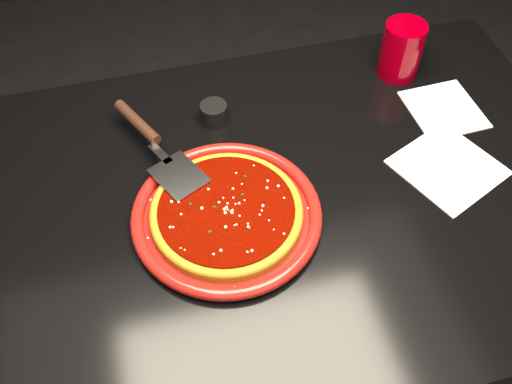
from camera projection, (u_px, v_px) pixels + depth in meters
floor at (269, 360)px, 1.61m from camera, size 4.00×4.00×0.01m
table at (272, 296)px, 1.32m from camera, size 1.20×0.80×0.75m
plate at (227, 215)px, 0.98m from camera, size 0.34×0.34×0.02m
pizza_crust at (227, 214)px, 0.98m from camera, size 0.27×0.27×0.01m
pizza_crust_rim at (226, 211)px, 0.97m from camera, size 0.27×0.27×0.02m
pizza_sauce at (226, 210)px, 0.97m from camera, size 0.24×0.24×0.01m
parmesan_dusting at (226, 207)px, 0.96m from camera, size 0.23×0.23×0.01m
basil_flecks at (226, 208)px, 0.96m from camera, size 0.21×0.21×0.00m
pizza_server at (157, 145)px, 1.04m from camera, size 0.22×0.32×0.02m
cup at (401, 50)px, 1.18m from camera, size 0.10×0.10×0.12m
napkin_a at (448, 167)px, 1.06m from camera, size 0.22×0.22×0.00m
napkin_b at (444, 109)px, 1.16m from camera, size 0.14×0.15×0.00m
ramekin at (214, 113)px, 1.12m from camera, size 0.07×0.07×0.04m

